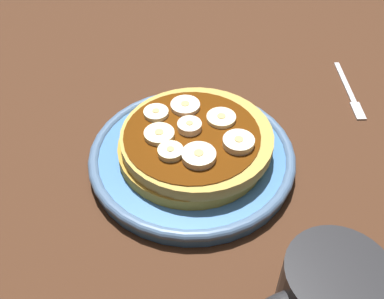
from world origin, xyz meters
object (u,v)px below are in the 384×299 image
(fork, at_px, (350,92))
(plate, at_px, (192,157))
(pancake_stack, at_px, (195,142))
(banana_slice_3, at_px, (159,135))
(banana_slice_1, at_px, (199,156))
(banana_slice_2, at_px, (221,118))
(banana_slice_4, at_px, (185,106))
(banana_slice_7, at_px, (156,113))
(banana_slice_5, at_px, (239,143))
(banana_slice_6, at_px, (171,152))
(banana_slice_0, at_px, (189,127))

(fork, bearing_deg, plate, 12.63)
(pancake_stack, bearing_deg, banana_slice_3, -10.40)
(banana_slice_1, distance_m, banana_slice_2, 0.07)
(pancake_stack, xyz_separation_m, fork, (-0.25, -0.06, -0.03))
(banana_slice_4, height_order, banana_slice_7, same)
(banana_slice_4, height_order, banana_slice_5, banana_slice_5)
(pancake_stack, xyz_separation_m, banana_slice_2, (-0.04, -0.01, 0.02))
(pancake_stack, xyz_separation_m, banana_slice_1, (0.01, 0.04, 0.02))
(banana_slice_4, distance_m, fork, 0.25)
(banana_slice_2, distance_m, banana_slice_3, 0.07)
(banana_slice_2, height_order, banana_slice_4, same)
(banana_slice_6, height_order, fork, banana_slice_6)
(banana_slice_7, bearing_deg, banana_slice_2, 154.24)
(banana_slice_3, relative_size, banana_slice_5, 0.98)
(banana_slice_3, bearing_deg, pancake_stack, 169.60)
(banana_slice_7, distance_m, fork, 0.28)
(banana_slice_0, bearing_deg, banana_slice_5, 135.08)
(banana_slice_0, distance_m, banana_slice_4, 0.04)
(banana_slice_3, distance_m, banana_slice_7, 0.04)
(banana_slice_2, relative_size, banana_slice_7, 1.16)
(banana_slice_6, bearing_deg, banana_slice_5, 171.90)
(banana_slice_5, bearing_deg, banana_slice_6, -8.10)
(banana_slice_1, xyz_separation_m, banana_slice_4, (-0.01, -0.08, -0.00))
(banana_slice_6, bearing_deg, plate, -144.34)
(plate, bearing_deg, fork, -167.37)
(plate, relative_size, banana_slice_5, 6.96)
(pancake_stack, bearing_deg, fork, -167.33)
(pancake_stack, height_order, banana_slice_4, banana_slice_4)
(banana_slice_0, distance_m, banana_slice_7, 0.05)
(plate, distance_m, banana_slice_4, 0.06)
(banana_slice_0, height_order, banana_slice_2, banana_slice_0)
(plate, distance_m, banana_slice_6, 0.05)
(banana_slice_3, bearing_deg, banana_slice_2, -176.79)
(banana_slice_6, bearing_deg, banana_slice_0, -135.07)
(banana_slice_5, bearing_deg, fork, -156.97)
(banana_slice_3, bearing_deg, banana_slice_6, 96.88)
(pancake_stack, xyz_separation_m, banana_slice_6, (0.04, 0.02, 0.02))
(pancake_stack, height_order, banana_slice_3, banana_slice_3)
(banana_slice_0, xyz_separation_m, fork, (-0.25, -0.05, -0.05))
(plate, height_order, fork, plate)
(pancake_stack, distance_m, banana_slice_0, 0.02)
(banana_slice_1, relative_size, banana_slice_7, 1.24)
(plate, bearing_deg, banana_slice_6, 35.66)
(banana_slice_4, xyz_separation_m, banana_slice_6, (0.04, 0.07, 0.00))
(banana_slice_5, bearing_deg, banana_slice_2, -87.37)
(banana_slice_1, bearing_deg, plate, -98.47)
(banana_slice_3, distance_m, banana_slice_4, 0.06)
(pancake_stack, bearing_deg, plate, 10.49)
(pancake_stack, relative_size, banana_slice_6, 6.42)
(banana_slice_2, distance_m, banana_slice_4, 0.05)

